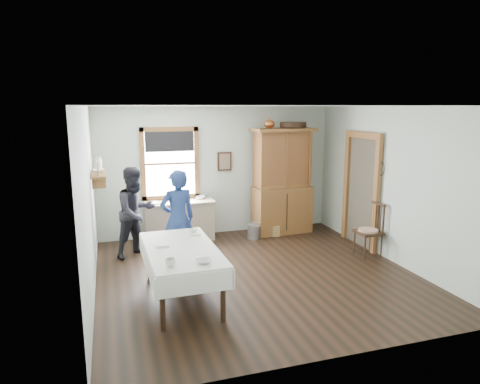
% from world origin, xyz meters
% --- Properties ---
extents(room, '(5.01, 5.01, 2.70)m').
position_xyz_m(room, '(0.00, 0.00, 1.35)').
color(room, black).
rests_on(room, ground).
extents(window, '(1.18, 0.07, 1.48)m').
position_xyz_m(window, '(-1.00, 2.47, 1.63)').
color(window, white).
rests_on(window, room).
extents(doorway, '(0.09, 1.14, 2.22)m').
position_xyz_m(doorway, '(2.46, 0.85, 1.16)').
color(doorway, '#453F31').
rests_on(doorway, room).
extents(wall_shelf, '(0.24, 1.00, 0.44)m').
position_xyz_m(wall_shelf, '(-2.37, 1.54, 1.57)').
color(wall_shelf, olive).
rests_on(wall_shelf, room).
extents(framed_picture, '(0.30, 0.04, 0.40)m').
position_xyz_m(framed_picture, '(0.15, 2.46, 1.55)').
color(framed_picture, '#362013').
rests_on(framed_picture, room).
extents(rug_beater, '(0.01, 0.27, 0.27)m').
position_xyz_m(rug_beater, '(2.45, 0.30, 1.72)').
color(rug_beater, black).
rests_on(rug_beater, room).
extents(work_counter, '(1.42, 0.55, 0.81)m').
position_xyz_m(work_counter, '(-0.89, 2.20, 0.41)').
color(work_counter, tan).
rests_on(work_counter, room).
extents(china_hutch, '(1.36, 0.71, 2.25)m').
position_xyz_m(china_hutch, '(1.33, 2.12, 1.12)').
color(china_hutch, olive).
rests_on(china_hutch, room).
extents(dining_table, '(1.04, 1.91, 0.76)m').
position_xyz_m(dining_table, '(-1.30, -0.54, 0.38)').
color(dining_table, white).
rests_on(dining_table, room).
extents(spindle_chair, '(0.47, 0.47, 1.00)m').
position_xyz_m(spindle_chair, '(2.23, 0.22, 0.50)').
color(spindle_chair, '#362013').
rests_on(spindle_chair, room).
extents(pail, '(0.31, 0.31, 0.28)m').
position_xyz_m(pail, '(0.60, 1.84, 0.14)').
color(pail, gray).
rests_on(pail, room).
extents(wicker_basket, '(0.43, 0.34, 0.22)m').
position_xyz_m(wicker_basket, '(1.00, 1.96, 0.11)').
color(wicker_basket, '#A3814A').
rests_on(wicker_basket, room).
extents(woman_blue, '(0.63, 0.48, 1.55)m').
position_xyz_m(woman_blue, '(-1.14, 0.73, 0.77)').
color(woman_blue, navy).
rests_on(woman_blue, room).
extents(figure_dark, '(0.93, 0.88, 1.52)m').
position_xyz_m(figure_dark, '(-1.78, 1.49, 0.76)').
color(figure_dark, black).
rests_on(figure_dark, room).
extents(table_cup_a, '(0.15, 0.15, 0.10)m').
position_xyz_m(table_cup_a, '(-1.54, -1.19, 0.81)').
color(table_cup_a, silver).
rests_on(table_cup_a, dining_table).
extents(table_cup_b, '(0.13, 0.13, 0.10)m').
position_xyz_m(table_cup_b, '(-1.01, 0.04, 0.81)').
color(table_cup_b, silver).
rests_on(table_cup_b, dining_table).
extents(table_bowl, '(0.25, 0.25, 0.05)m').
position_xyz_m(table_bowl, '(-1.13, -1.21, 0.78)').
color(table_bowl, silver).
rests_on(table_bowl, dining_table).
extents(counter_book, '(0.23, 0.25, 0.02)m').
position_xyz_m(counter_book, '(-1.45, 2.10, 0.82)').
color(counter_book, '#755E4E').
rests_on(counter_book, work_counter).
extents(counter_bowl, '(0.23, 0.23, 0.06)m').
position_xyz_m(counter_bowl, '(-0.42, 2.29, 0.84)').
color(counter_bowl, silver).
rests_on(counter_bowl, work_counter).
extents(shelf_bowl, '(0.22, 0.22, 0.05)m').
position_xyz_m(shelf_bowl, '(-2.37, 1.55, 1.60)').
color(shelf_bowl, silver).
rests_on(shelf_bowl, wall_shelf).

